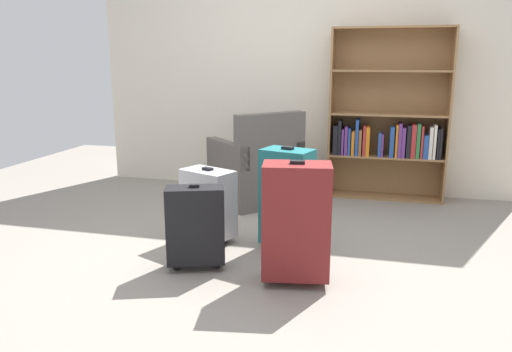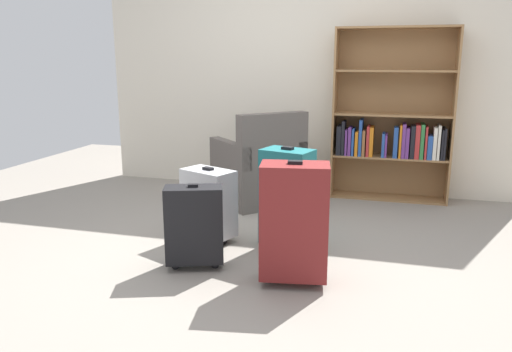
% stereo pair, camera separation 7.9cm
% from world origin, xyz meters
% --- Properties ---
extents(ground_plane, '(7.73, 7.73, 0.00)m').
position_xyz_m(ground_plane, '(0.00, 0.00, 0.00)').
color(ground_plane, gray).
extents(back_wall, '(4.42, 0.10, 2.60)m').
position_xyz_m(back_wall, '(0.00, 2.03, 1.30)').
color(back_wall, beige).
rests_on(back_wall, ground).
extents(bookshelf, '(1.14, 0.29, 1.68)m').
position_xyz_m(bookshelf, '(0.89, 1.84, 0.76)').
color(bookshelf, olive).
rests_on(bookshelf, ground).
extents(armchair, '(0.99, 0.99, 0.90)m').
position_xyz_m(armchair, '(-0.33, 1.34, 0.32)').
color(armchair, '#59514C').
rests_on(armchair, ground).
extents(mug, '(0.12, 0.08, 0.10)m').
position_xyz_m(mug, '(0.23, 1.39, 0.05)').
color(mug, red).
rests_on(mug, ground).
extents(suitcase_teal, '(0.40, 0.32, 0.77)m').
position_xyz_m(suitcase_teal, '(0.19, 0.18, 0.40)').
color(suitcase_teal, '#19666B').
rests_on(suitcase_teal, ground).
extents(suitcase_black, '(0.42, 0.30, 0.59)m').
position_xyz_m(suitcase_black, '(-0.33, -0.31, 0.31)').
color(suitcase_black, black).
rests_on(suitcase_black, ground).
extents(suitcase_silver, '(0.46, 0.37, 0.58)m').
position_xyz_m(suitcase_silver, '(-0.43, 0.21, 0.30)').
color(suitcase_silver, '#B7BABF').
rests_on(suitcase_silver, ground).
extents(suitcase_dark_red, '(0.45, 0.31, 0.79)m').
position_xyz_m(suitcase_dark_red, '(0.35, -0.36, 0.41)').
color(suitcase_dark_red, maroon).
rests_on(suitcase_dark_red, ground).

